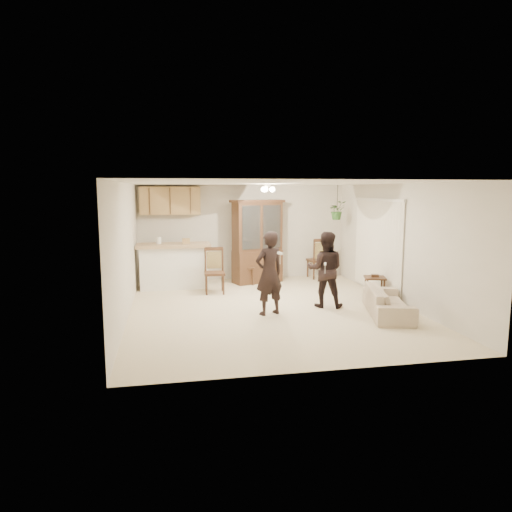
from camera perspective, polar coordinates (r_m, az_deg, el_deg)
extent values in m
plane|color=beige|center=(9.24, 1.74, -6.59)|extent=(6.50, 6.50, 0.00)
cube|color=white|center=(8.93, 1.81, 9.11)|extent=(5.50, 6.50, 0.02)
cube|color=silver|center=(12.17, -1.60, 2.99)|extent=(5.50, 0.02, 2.50)
cube|color=silver|center=(5.91, 8.75, -2.73)|extent=(5.50, 0.02, 2.50)
cube|color=silver|center=(8.81, -15.94, 0.66)|extent=(0.02, 6.50, 2.50)
cube|color=silver|center=(9.97, 17.39, 1.45)|extent=(0.02, 6.50, 2.50)
cube|color=white|center=(11.22, -10.19, -1.46)|extent=(1.60, 0.55, 1.00)
cube|color=tan|center=(11.14, -10.27, 1.33)|extent=(1.75, 0.70, 0.08)
cube|color=#9B7743|center=(11.78, -10.69, 6.82)|extent=(1.50, 0.34, 0.70)
imported|color=#255020|center=(11.91, 10.10, 5.64)|extent=(0.43, 0.37, 0.48)
cylinder|color=black|center=(11.90, 10.14, 7.20)|extent=(0.01, 0.01, 0.65)
imported|color=beige|center=(9.06, 16.20, -4.83)|extent=(1.21, 2.00, 0.73)
imported|color=black|center=(8.64, 1.66, -1.52)|extent=(0.76, 0.63, 1.80)
imported|color=black|center=(9.35, 8.64, -2.26)|extent=(0.79, 0.71, 1.35)
cube|color=#392015|center=(11.76, 0.16, -1.31)|extent=(1.33, 0.83, 0.83)
cube|color=#392015|center=(11.63, 0.16, 3.72)|extent=(1.31, 0.77, 1.24)
cube|color=silver|center=(11.63, 0.16, 3.72)|extent=(1.04, 0.33, 1.09)
cube|color=#392015|center=(11.60, 0.16, 6.88)|extent=(1.44, 0.88, 0.06)
cube|color=#392015|center=(10.30, 14.64, -2.64)|extent=(0.55, 0.55, 0.04)
cube|color=#392015|center=(10.37, 14.58, -4.46)|extent=(0.46, 0.46, 0.03)
cube|color=#392015|center=(10.30, 14.65, -2.40)|extent=(0.18, 0.15, 0.05)
cube|color=#392015|center=(10.54, -5.21, -2.18)|extent=(0.49, 0.49, 0.05)
cube|color=#A58F52|center=(10.49, -5.23, -0.66)|extent=(0.34, 0.06, 0.40)
cube|color=#392015|center=(10.46, -5.24, 0.76)|extent=(0.43, 0.06, 0.08)
cube|color=#392015|center=(11.56, -1.21, -1.39)|extent=(0.52, 0.52, 0.05)
cube|color=#A58F52|center=(11.52, -1.22, -0.10)|extent=(0.32, 0.11, 0.37)
cube|color=#392015|center=(11.48, -1.22, 1.10)|extent=(0.39, 0.13, 0.07)
cube|color=#392015|center=(12.45, 7.71, -0.53)|extent=(0.54, 0.54, 0.05)
cube|color=#A58F52|center=(12.41, 7.73, 0.81)|extent=(0.36, 0.08, 0.42)
cube|color=#392015|center=(12.38, 7.76, 2.06)|extent=(0.44, 0.09, 0.08)
cube|color=white|center=(8.28, 3.04, 0.34)|extent=(0.09, 0.15, 0.04)
cube|color=white|center=(8.95, 8.65, -0.97)|extent=(0.08, 0.14, 0.04)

